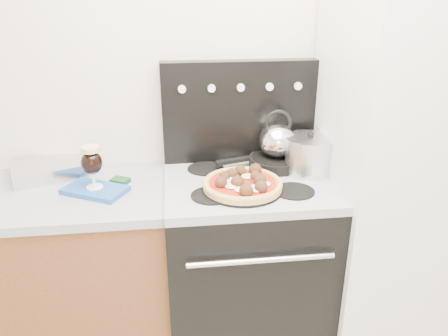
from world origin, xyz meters
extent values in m
cube|color=beige|center=(0.00, 1.50, 1.25)|extent=(3.50, 0.01, 2.50)
cube|color=brown|center=(-1.02, 1.20, 0.43)|extent=(1.45, 0.60, 0.86)
cube|color=#9C9DA8|center=(-1.02, 1.20, 0.88)|extent=(1.48, 0.63, 0.04)
cube|color=black|center=(0.08, 1.18, 0.44)|extent=(0.76, 0.65, 0.88)
cube|color=#ADADB2|center=(0.08, 1.18, 0.90)|extent=(0.76, 0.65, 0.04)
cube|color=black|center=(0.08, 1.45, 1.17)|extent=(0.76, 0.08, 0.50)
cube|color=silver|center=(0.78, 1.15, 0.95)|extent=(0.64, 0.68, 1.90)
cube|color=white|center=(-0.85, 1.39, 0.93)|extent=(0.39, 0.34, 0.07)
cube|color=#2354A9|center=(-0.61, 1.17, 0.91)|extent=(0.31, 0.27, 0.02)
cylinder|color=black|center=(0.04, 1.07, 0.93)|extent=(0.43, 0.43, 0.01)
cylinder|color=black|center=(0.25, 1.32, 0.94)|extent=(0.34, 0.34, 0.05)
cylinder|color=silver|center=(0.39, 1.23, 1.00)|extent=(0.25, 0.25, 0.17)
camera|label=1|loc=(-0.25, -0.64, 1.74)|focal=35.00mm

